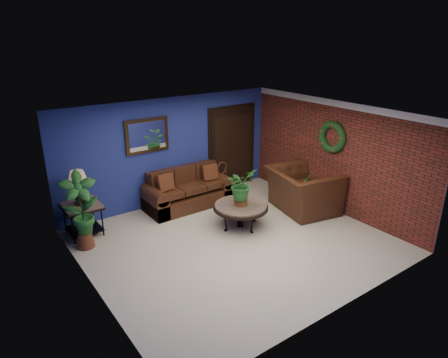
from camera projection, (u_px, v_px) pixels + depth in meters
floor at (235, 242)px, 7.85m from camera, size 5.50×5.50×0.00m
wall_back at (171, 151)px, 9.31m from camera, size 5.50×0.04×2.50m
wall_left at (88, 221)px, 5.91m from camera, size 0.04×5.00×2.50m
wall_right_brick at (334, 157)px, 8.91m from camera, size 0.04×5.00×2.50m
ceiling at (237, 116)px, 6.97m from camera, size 5.50×5.00×0.02m
crown_molding at (338, 104)px, 8.48m from camera, size 0.03×5.00×0.14m
wall_mirror at (147, 136)px, 8.79m from camera, size 1.02×0.06×0.77m
closet_door at (232, 148)px, 10.31m from camera, size 1.44×0.06×2.18m
wreath at (332, 137)px, 8.76m from camera, size 0.16×0.72×0.72m
sofa at (187, 193)px, 9.40m from camera, size 2.04×0.88×0.92m
coffee_table at (241, 207)px, 8.32m from camera, size 1.15×1.15×0.49m
end_table at (82, 211)px, 7.97m from camera, size 0.73×0.73×0.67m
table_lamp at (78, 184)px, 7.76m from camera, size 0.41×0.41×0.67m
side_chair at (225, 176)px, 9.98m from camera, size 0.42×0.42×0.83m
armchair at (303, 190)px, 9.08m from camera, size 1.58×1.72×0.97m
coffee_plant at (241, 185)px, 8.15m from camera, size 0.66×0.59×0.78m
floor_plant at (304, 189)px, 9.34m from camera, size 0.36×0.29×0.79m
tall_plant at (81, 208)px, 7.38m from camera, size 0.72×0.53×1.52m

